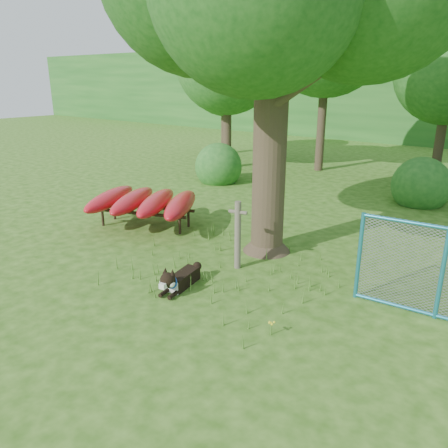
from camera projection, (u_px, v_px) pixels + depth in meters
The scene contains 11 objects.
ground at pixel (178, 287), 8.40m from camera, with size 80.00×80.00×0.00m, color #285310.
wooden_post at pixel (238, 233), 9.00m from camera, with size 0.40×0.17×1.46m.
kayak_rack at pixel (144, 202), 11.64m from camera, with size 3.69×3.32×0.90m.
husky_dog at pixel (178, 280), 8.25m from camera, with size 0.48×1.26×0.56m.
fence_section at pixel (442, 274), 7.05m from camera, with size 2.76×0.29×2.69m.
wildflower_clump at pixel (271, 324), 6.76m from camera, with size 0.11×0.10×0.24m.
bg_tree_a at pixel (227, 62), 18.25m from camera, with size 4.40×4.40×6.70m.
bg_tree_b at pixel (328, 31), 17.34m from camera, with size 5.20×5.20×8.22m.
bg_tree_f at pixel (224, 80), 22.19m from camera, with size 3.60×3.60×5.55m.
shrub_left at pixel (219, 182), 16.93m from camera, with size 1.80×1.80×1.80m, color #21601F.
shrub_mid at pixel (418, 204), 13.96m from camera, with size 1.80×1.80×1.80m, color #21601F.
Camera 1 is at (5.38, -5.42, 3.81)m, focal length 35.00 mm.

